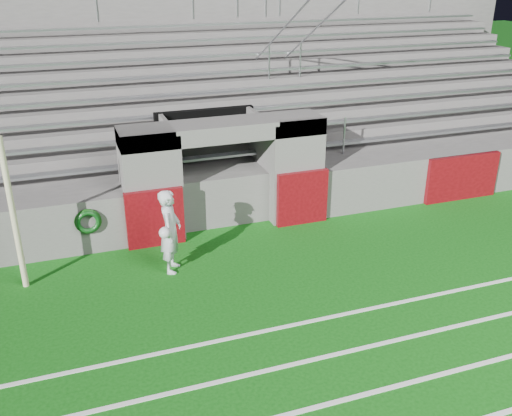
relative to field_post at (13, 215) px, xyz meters
name	(u,v)px	position (x,y,z in m)	size (l,w,h in m)	color
ground	(277,296)	(4.60, -2.03, -1.55)	(90.00, 90.00, 0.00)	#0C4D0D
field_post	(13,215)	(0.00, 0.00, 0.00)	(0.12, 0.12, 3.09)	beige
stadium_structure	(182,122)	(4.60, 5.94, -0.05)	(26.00, 8.48, 5.42)	#585553
goalkeeper_with_ball	(170,231)	(2.90, -0.34, -0.65)	(0.64, 0.78, 1.79)	silver
hose_coil	(88,222)	(1.36, 0.90, -0.73)	(0.58, 0.15, 0.58)	#0D400C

